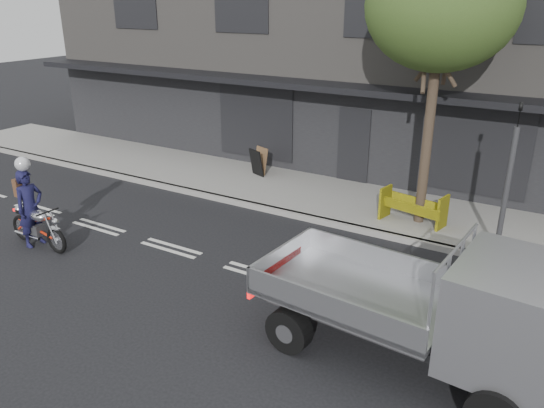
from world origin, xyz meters
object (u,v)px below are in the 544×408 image
(sandwich_board, at_px, (256,163))
(rider, at_px, (30,208))
(street_tree, at_px, (442,6))
(construction_barrier, at_px, (410,209))
(motorcycle, at_px, (37,226))
(traffic_light_pole, at_px, (507,189))
(flatbed_ute, at_px, (484,314))

(sandwich_board, bearing_deg, rider, -85.68)
(street_tree, relative_size, construction_barrier, 4.32)
(street_tree, height_order, motorcycle, street_tree)
(traffic_light_pole, bearing_deg, street_tree, 156.97)
(motorcycle, relative_size, rider, 1.06)
(traffic_light_pole, height_order, motorcycle, traffic_light_pole)
(motorcycle, height_order, flatbed_ute, flatbed_ute)
(rider, distance_m, flatbed_ute, 9.92)
(motorcycle, distance_m, construction_barrier, 8.92)
(motorcycle, xyz_separation_m, flatbed_ute, (9.76, 0.16, 0.76))
(street_tree, xyz_separation_m, rider, (-7.49, -5.66, -4.36))
(street_tree, distance_m, rider, 10.35)
(flatbed_ute, relative_size, construction_barrier, 3.18)
(street_tree, xyz_separation_m, motorcycle, (-7.34, -5.66, -4.76))
(construction_barrier, distance_m, sandwich_board, 5.56)
(rider, xyz_separation_m, flatbed_ute, (9.91, 0.16, 0.35))
(street_tree, relative_size, rider, 3.66)
(traffic_light_pole, distance_m, flatbed_ute, 4.69)
(traffic_light_pole, distance_m, rider, 10.67)
(flatbed_ute, xyz_separation_m, construction_barrier, (-2.54, 5.08, -0.69))
(street_tree, distance_m, flatbed_ute, 7.22)
(street_tree, bearing_deg, flatbed_ute, -66.27)
(motorcycle, distance_m, rider, 0.43)
(motorcycle, distance_m, sandwich_board, 6.89)
(street_tree, bearing_deg, rider, -142.92)
(construction_barrier, bearing_deg, traffic_light_pole, -11.32)
(construction_barrier, xyz_separation_m, sandwich_board, (-5.38, 1.41, -0.00))
(rider, relative_size, flatbed_ute, 0.37)
(rider, relative_size, sandwich_board, 2.13)
(traffic_light_pole, bearing_deg, motorcycle, -152.75)
(street_tree, bearing_deg, sandwich_board, 169.88)
(construction_barrier, height_order, sandwich_board, construction_barrier)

